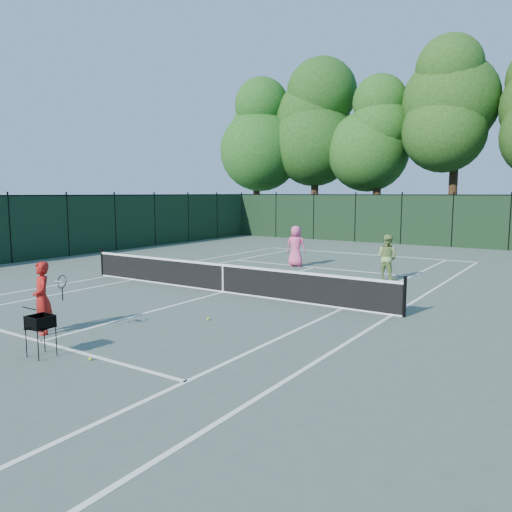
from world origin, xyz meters
The scene contains 22 objects.
ground centered at (0.00, 0.00, 0.00)m, with size 90.00×90.00×0.00m, color #49584E.
sideline_doubles_left centered at (-5.49, 0.00, 0.00)m, with size 0.10×23.77×0.01m, color white.
sideline_doubles_right centered at (5.49, 0.00, 0.00)m, with size 0.10×23.77×0.01m, color white.
sideline_singles_left centered at (-4.12, 0.00, 0.00)m, with size 0.10×23.77×0.01m, color white.
sideline_singles_right centered at (4.12, 0.00, 0.00)m, with size 0.10×23.77×0.01m, color white.
baseline_far centered at (0.00, 11.88, 0.00)m, with size 10.97×0.10×0.01m, color white.
service_line_near centered at (0.00, -6.40, 0.00)m, with size 8.23×0.10×0.01m, color white.
service_line_far centered at (0.00, 6.40, 0.00)m, with size 8.23×0.10×0.01m, color white.
center_service_line centered at (0.00, 0.00, 0.00)m, with size 0.10×12.80×0.01m, color white.
tennis_net centered at (0.00, 0.00, 0.48)m, with size 11.69×0.09×1.06m.
fence_far centered at (0.00, 18.00, 1.50)m, with size 24.00×0.05×3.00m, color black.
fence_left centered at (-12.00, 0.00, 1.50)m, with size 0.05×36.00×3.00m, color black.
tree_0 centered at (-13.00, 21.50, 8.16)m, with size 6.40×6.40×13.14m.
tree_1 centered at (-8.00, 22.00, 8.69)m, with size 6.80×6.80×13.98m.
tree_2 centered at (-3.00, 21.80, 7.73)m, with size 6.00×6.00×12.40m.
tree_3 centered at (2.00, 22.30, 9.01)m, with size 7.00×7.00×14.45m.
coach centered at (-0.49, -5.99, 0.82)m, with size 1.06×0.60×1.63m.
player_pink centered at (-0.83, 6.23, 0.88)m, with size 0.94×0.70×1.75m.
player_green centered at (3.58, 5.08, 0.83)m, with size 0.92×0.78×1.66m.
ball_hopper centered at (0.92, -6.96, 0.68)m, with size 0.55×0.55×0.81m.
loose_ball_near_cart centered at (1.89, -6.60, 0.03)m, with size 0.07×0.07×0.07m, color #BFD62B.
loose_ball_midcourt centered at (1.85, -3.03, 0.03)m, with size 0.07×0.07×0.07m, color #BAD52B.
Camera 1 is at (9.54, -12.43, 3.15)m, focal length 35.00 mm.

